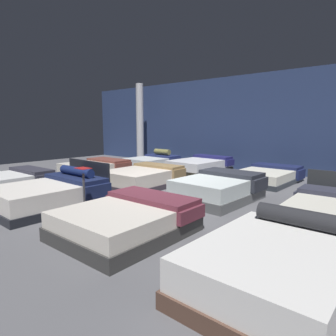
% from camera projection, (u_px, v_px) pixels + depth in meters
% --- Properties ---
extents(ground_plane, '(18.00, 18.00, 0.02)m').
position_uv_depth(ground_plane, '(166.00, 196.00, 7.08)').
color(ground_plane, '#5B5B60').
extents(showroom_back_wall, '(18.00, 0.06, 3.50)m').
position_uv_depth(showroom_back_wall, '(256.00, 123.00, 10.54)').
color(showroom_back_wall, navy).
rests_on(showroom_back_wall, ground_plane).
extents(bed_0, '(1.66, 1.98, 0.50)m').
position_uv_depth(bed_0, '(9.00, 182.00, 7.62)').
color(bed_0, black).
rests_on(bed_0, ground_plane).
extents(bed_1, '(1.74, 2.09, 0.88)m').
position_uv_depth(bed_1, '(51.00, 194.00, 6.07)').
color(bed_1, black).
rests_on(bed_1, ground_plane).
extents(bed_2, '(1.71, 1.97, 0.53)m').
position_uv_depth(bed_2, '(128.00, 220.00, 4.54)').
color(bed_2, '#343433').
rests_on(bed_2, ground_plane).
extents(bed_3, '(1.44, 1.96, 0.72)m').
position_uv_depth(bed_3, '(274.00, 268.00, 2.97)').
color(bed_3, brown).
rests_on(bed_3, ground_plane).
extents(bed_4, '(1.65, 1.92, 0.53)m').
position_uv_depth(bed_4, '(96.00, 169.00, 9.70)').
color(bed_4, black).
rests_on(bed_4, ground_plane).
extents(bed_5, '(1.63, 2.07, 0.54)m').
position_uv_depth(bed_5, '(143.00, 177.00, 8.13)').
color(bed_5, '#302A33').
rests_on(bed_5, ground_plane).
extents(bed_6, '(1.57, 2.00, 0.60)m').
position_uv_depth(bed_6, '(218.00, 188.00, 6.63)').
color(bed_6, '#555758').
rests_on(bed_6, ground_plane).
extents(bed_7, '(1.58, 2.14, 0.77)m').
position_uv_depth(bed_7, '(334.00, 210.00, 5.16)').
color(bed_7, '#2C2E30').
rests_on(bed_7, ground_plane).
extents(bed_8, '(1.59, 1.97, 0.70)m').
position_uv_depth(bed_8, '(153.00, 162.00, 11.66)').
color(bed_8, '#282738').
rests_on(bed_8, ground_plane).
extents(bed_9, '(1.63, 2.16, 0.58)m').
position_uv_depth(bed_9, '(200.00, 166.00, 10.20)').
color(bed_9, black).
rests_on(bed_9, ground_plane).
extents(bed_10, '(1.55, 2.17, 0.45)m').
position_uv_depth(bed_10, '(268.00, 176.00, 8.68)').
color(bed_10, '#2A2F36').
rests_on(bed_10, ground_plane).
extents(price_sign, '(0.28, 0.24, 0.93)m').
position_uv_depth(price_sign, '(84.00, 199.00, 5.31)').
color(price_sign, '#3F3F44').
rests_on(price_sign, ground_plane).
extents(support_pillar, '(0.33, 0.33, 3.50)m').
position_uv_depth(support_pillar, '(140.00, 123.00, 13.17)').
color(support_pillar, silver).
rests_on(support_pillar, ground_plane).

